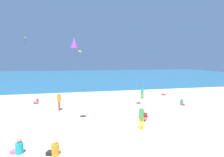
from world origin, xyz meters
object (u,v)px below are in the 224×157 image
at_px(person_4, 55,149).
at_px(person_7, 59,100).
at_px(person_6, 142,91).
at_px(person_0, 19,148).
at_px(beach_chair_far_right, 144,117).
at_px(person_3, 141,116).
at_px(cooler_box, 164,94).
at_px(beach_chair_mid_beach, 36,101).
at_px(kite_lime, 81,51).
at_px(kite_orange, 25,38).
at_px(person_1, 182,103).
at_px(kite_purple, 74,43).

bearing_deg(person_4, person_7, -67.59).
relative_size(person_4, person_6, 0.52).
bearing_deg(person_0, beach_chair_far_right, -142.79).
bearing_deg(person_3, cooler_box, 159.01).
relative_size(beach_chair_mid_beach, kite_lime, 0.47).
xyz_separation_m(person_0, person_7, (1.36, 7.61, 0.70)).
bearing_deg(kite_lime, kite_orange, 149.06).
bearing_deg(beach_chair_mid_beach, kite_lime, -126.59).
bearing_deg(person_7, kite_orange, -79.98).
xyz_separation_m(person_0, kite_orange, (-5.14, 22.37, 8.42)).
bearing_deg(kite_orange, kite_lime, -30.94).
distance_m(person_0, person_3, 7.54).
distance_m(person_7, kite_orange, 17.88).
height_order(person_7, kite_lime, kite_lime).
xyz_separation_m(beach_chair_far_right, kite_lime, (-4.45, 13.74, 5.95)).
distance_m(beach_chair_far_right, person_1, 6.97).
relative_size(cooler_box, person_6, 0.29).
bearing_deg(person_1, beach_chair_mid_beach, -107.39).
bearing_deg(kite_purple, beach_chair_mid_beach, 119.68).
distance_m(person_1, kite_purple, 13.19).
bearing_deg(cooler_box, person_3, -125.76).
relative_size(beach_chair_mid_beach, kite_purple, 0.56).
bearing_deg(kite_lime, person_6, -40.54).
bearing_deg(person_0, kite_orange, -61.40).
relative_size(person_7, kite_orange, 1.24).
relative_size(person_3, person_4, 2.00).
bearing_deg(cooler_box, kite_orange, 152.98).
xyz_separation_m(person_1, kite_orange, (-19.38, 15.51, 8.46)).
distance_m(cooler_box, person_6, 4.11).
bearing_deg(beach_chair_far_right, kite_orange, -99.48).
bearing_deg(kite_orange, person_6, -35.57).
distance_m(person_4, kite_orange, 25.39).
height_order(beach_chair_far_right, person_7, person_7).
relative_size(person_3, person_7, 0.96).
bearing_deg(beach_chair_mid_beach, cooler_box, -171.72).
bearing_deg(kite_purple, kite_orange, 112.98).
relative_size(beach_chair_far_right, person_6, 0.51).
bearing_deg(person_3, beach_chair_far_right, 167.31).
relative_size(cooler_box, person_3, 0.28).
height_order(person_0, person_6, person_6).
height_order(person_3, person_4, person_3).
distance_m(beach_chair_mid_beach, kite_orange, 14.68).
distance_m(person_0, person_1, 15.81).
distance_m(beach_chair_mid_beach, beach_chair_far_right, 12.37).
distance_m(person_1, kite_lime, 15.72).
distance_m(person_7, kite_purple, 6.79).
xyz_separation_m(cooler_box, kite_lime, (-11.17, 4.89, 6.09)).
height_order(beach_chair_far_right, kite_lime, kite_lime).
xyz_separation_m(person_3, kite_orange, (-12.50, 20.86, 7.76)).
bearing_deg(person_4, kite_orange, -54.00).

